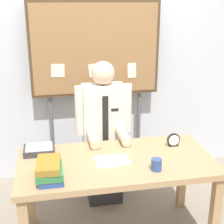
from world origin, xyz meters
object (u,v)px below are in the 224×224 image
book_stack (50,171)px  coffee_mug (156,165)px  desk_clock (174,140)px  paper_tray (39,150)px  open_notebook (112,161)px  person (104,139)px  desk (116,170)px  bulletin_board (96,52)px

book_stack → coffee_mug: book_stack is taller
desk_clock → paper_tray: 1.17m
book_stack → open_notebook: 0.54m
person → paper_tray: person is taller
desk → paper_tray: bearing=157.4°
paper_tray → desk: bearing=-22.6°
person → book_stack: bearing=-122.9°
bulletin_board → paper_tray: (-0.62, -0.83, -0.68)m
person → book_stack: size_ratio=5.08×
desk → open_notebook: bearing=-153.9°
open_notebook → paper_tray: bearing=154.3°
bulletin_board → open_notebook: 1.31m
desk_clock → open_notebook: bearing=-162.5°
coffee_mug → open_notebook: bearing=146.3°
desk → desk_clock: bearing=16.8°
open_notebook → coffee_mug: bearing=-33.7°
open_notebook → paper_tray: (-0.58, 0.28, 0.02)m
desk → paper_tray: (-0.62, 0.26, 0.12)m
book_stack → coffee_mug: size_ratio=3.09×
bulletin_board → coffee_mug: size_ratio=21.51×
coffee_mug → bulletin_board: bearing=101.5°
open_notebook → coffee_mug: (0.31, -0.20, 0.04)m
open_notebook → coffee_mug: coffee_mug is taller
bulletin_board → paper_tray: bearing=-126.7°
desk → open_notebook: open_notebook is taller
desk → desk_clock: 0.60m
desk_clock → coffee_mug: size_ratio=1.28×
bulletin_board → coffee_mug: bearing=-78.5°
paper_tray → person: bearing=29.9°
book_stack → desk_clock: size_ratio=2.41×
desk → paper_tray: 0.68m
bulletin_board → desk_clock: size_ratio=16.81×
desk_clock → book_stack: bearing=-160.6°
person → desk_clock: bearing=-38.8°
desk → bulletin_board: (-0.00, 1.08, 0.80)m
book_stack → paper_tray: 0.48m
open_notebook → coffee_mug: 0.37m
desk_clock → person: bearing=141.2°
paper_tray → bulletin_board: bearing=53.3°
person → bulletin_board: (-0.00, 0.47, 0.79)m
person → desk_clock: person is taller
book_stack → desk_clock: (1.09, 0.38, -0.02)m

